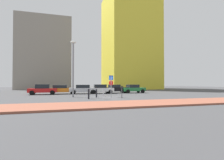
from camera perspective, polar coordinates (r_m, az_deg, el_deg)
ground_plane at (r=19.61m, az=-1.04°, el=-6.07°), size 120.00×120.00×0.00m
sidewalk_brick at (r=13.17m, az=6.56°, el=-8.20°), size 40.00×3.81×0.14m
parked_car_red at (r=26.79m, az=-22.87°, el=-3.00°), size 4.11×2.09×1.51m
parked_car_orange at (r=27.06m, az=-16.92°, el=-3.09°), size 4.32×2.11×1.39m
parked_car_silver at (r=26.83m, az=-10.05°, el=-3.10°), size 4.41×2.21×1.44m
parked_car_white at (r=27.13m, az=-3.80°, el=-3.06°), size 4.03×2.22×1.48m
parked_car_black at (r=28.49m, az=1.24°, el=-3.00°), size 4.12×1.95×1.44m
parked_car_green at (r=28.97m, az=7.37°, el=-2.97°), size 4.00×2.00×1.45m
parking_sign_post at (r=19.95m, az=-0.33°, el=-1.19°), size 0.59×0.19×2.66m
parking_meter at (r=18.53m, az=3.43°, el=-3.58°), size 0.18×0.14×1.38m
street_lamp at (r=20.74m, az=-13.32°, el=5.43°), size 0.70×0.36×6.86m
traffic_bollard_near at (r=17.79m, az=-8.09°, el=-4.84°), size 0.18×0.18×1.07m
traffic_bollard_mid at (r=21.58m, az=-3.04°, el=-4.43°), size 0.14×0.14×0.89m
traffic_bollard_far at (r=19.55m, az=-5.41°, el=-4.63°), size 0.16×0.16×0.98m
building_colorful_midrise at (r=51.85m, az=5.98°, el=13.12°), size 14.12×15.46×28.85m
building_under_construction at (r=52.29m, az=-21.93°, el=8.07°), size 14.16×11.11×19.92m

